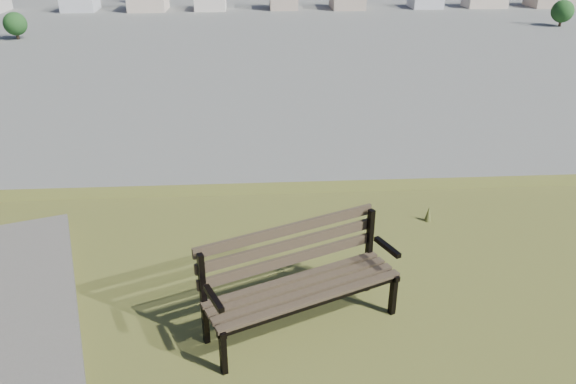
{
  "coord_description": "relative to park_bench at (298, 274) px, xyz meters",
  "views": [
    {
      "loc": [
        0.45,
        -2.3,
        28.1
      ],
      "look_at": [
        0.82,
        3.44,
        25.3
      ],
      "focal_mm": 35.0,
      "sensor_mm": 36.0,
      "label": 1
    }
  ],
  "objects": [
    {
      "name": "park_bench",
      "position": [
        0.0,
        0.0,
        0.0
      ],
      "size": [
        1.7,
        1.13,
        0.85
      ],
      "rotation": [
        0.0,
        0.0,
        0.41
      ],
      "color": "#423726",
      "rests_on": "hilltop_mesa"
    }
  ]
}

